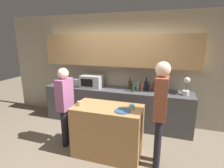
{
  "coord_description": "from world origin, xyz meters",
  "views": [
    {
      "loc": [
        1.17,
        -2.54,
        2.06
      ],
      "look_at": [
        0.23,
        0.41,
        1.28
      ],
      "focal_mm": 28.0,
      "sensor_mm": 36.0,
      "label": 1
    }
  ],
  "objects_px": {
    "bottle_5": "(149,88)",
    "person_left": "(65,101)",
    "potted_plant": "(186,86)",
    "microwave": "(92,81)",
    "cup_0": "(79,103)",
    "bottle_6": "(154,87)",
    "bottle_2": "(138,86)",
    "bottle_0": "(130,85)",
    "person_center": "(160,106)",
    "cup_1": "(132,107)",
    "bottle_1": "(133,87)",
    "plate_on_island": "(123,111)",
    "bottle_4": "(146,86)",
    "bottle_3": "(141,87)",
    "toaster": "(77,82)"
  },
  "relations": [
    {
      "from": "microwave",
      "to": "cup_0",
      "type": "bearing_deg",
      "value": -75.13
    },
    {
      "from": "bottle_4",
      "to": "bottle_5",
      "type": "bearing_deg",
      "value": -25.79
    },
    {
      "from": "bottle_0",
      "to": "bottle_6",
      "type": "relative_size",
      "value": 1.05
    },
    {
      "from": "bottle_1",
      "to": "cup_0",
      "type": "distance_m",
      "value": 1.43
    },
    {
      "from": "potted_plant",
      "to": "bottle_2",
      "type": "bearing_deg",
      "value": 175.09
    },
    {
      "from": "potted_plant",
      "to": "cup_0",
      "type": "bearing_deg",
      "value": -144.57
    },
    {
      "from": "bottle_0",
      "to": "person_center",
      "type": "bearing_deg",
      "value": -59.96
    },
    {
      "from": "bottle_6",
      "to": "cup_0",
      "type": "relative_size",
      "value": 3.35
    },
    {
      "from": "bottle_4",
      "to": "person_left",
      "type": "relative_size",
      "value": 0.2
    },
    {
      "from": "potted_plant",
      "to": "person_left",
      "type": "distance_m",
      "value": 2.54
    },
    {
      "from": "bottle_5",
      "to": "bottle_6",
      "type": "distance_m",
      "value": 0.1
    },
    {
      "from": "bottle_1",
      "to": "cup_1",
      "type": "distance_m",
      "value": 1.11
    },
    {
      "from": "person_center",
      "to": "microwave",
      "type": "bearing_deg",
      "value": 55.67
    },
    {
      "from": "bottle_3",
      "to": "plate_on_island",
      "type": "distance_m",
      "value": 1.33
    },
    {
      "from": "bottle_5",
      "to": "person_center",
      "type": "height_order",
      "value": "person_center"
    },
    {
      "from": "microwave",
      "to": "cup_1",
      "type": "bearing_deg",
      "value": -42.9
    },
    {
      "from": "bottle_4",
      "to": "cup_0",
      "type": "height_order",
      "value": "bottle_4"
    },
    {
      "from": "bottle_1",
      "to": "bottle_4",
      "type": "distance_m",
      "value": 0.31
    },
    {
      "from": "bottle_2",
      "to": "bottle_5",
      "type": "bearing_deg",
      "value": -15.87
    },
    {
      "from": "bottle_5",
      "to": "person_left",
      "type": "distance_m",
      "value": 1.89
    },
    {
      "from": "potted_plant",
      "to": "bottle_1",
      "type": "xyz_separation_m",
      "value": [
        -1.14,
        -0.08,
        -0.09
      ]
    },
    {
      "from": "microwave",
      "to": "toaster",
      "type": "relative_size",
      "value": 2.0
    },
    {
      "from": "bottle_0",
      "to": "cup_0",
      "type": "xyz_separation_m",
      "value": [
        -0.61,
        -1.42,
        -0.04
      ]
    },
    {
      "from": "cup_1",
      "to": "person_center",
      "type": "distance_m",
      "value": 0.47
    },
    {
      "from": "bottle_2",
      "to": "bottle_3",
      "type": "xyz_separation_m",
      "value": [
        0.07,
        -0.1,
        0.01
      ]
    },
    {
      "from": "bottle_6",
      "to": "microwave",
      "type": "bearing_deg",
      "value": -178.39
    },
    {
      "from": "toaster",
      "to": "bottle_1",
      "type": "relative_size",
      "value": 0.93
    },
    {
      "from": "bottle_0",
      "to": "bottle_4",
      "type": "xyz_separation_m",
      "value": [
        0.39,
        -0.05,
        0.01
      ]
    },
    {
      "from": "potted_plant",
      "to": "bottle_1",
      "type": "relative_size",
      "value": 1.42
    },
    {
      "from": "bottle_0",
      "to": "person_center",
      "type": "xyz_separation_m",
      "value": [
        0.77,
        -1.34,
        0.04
      ]
    },
    {
      "from": "bottle_2",
      "to": "bottle_0",
      "type": "bearing_deg",
      "value": 176.01
    },
    {
      "from": "microwave",
      "to": "bottle_1",
      "type": "height_order",
      "value": "microwave"
    },
    {
      "from": "plate_on_island",
      "to": "cup_1",
      "type": "relative_size",
      "value": 3.15
    },
    {
      "from": "bottle_4",
      "to": "bottle_5",
      "type": "xyz_separation_m",
      "value": [
        0.09,
        -0.04,
        -0.03
      ]
    },
    {
      "from": "microwave",
      "to": "person_center",
      "type": "bearing_deg",
      "value": -35.5
    },
    {
      "from": "bottle_2",
      "to": "plate_on_island",
      "type": "relative_size",
      "value": 0.87
    },
    {
      "from": "potted_plant",
      "to": "toaster",
      "type": "bearing_deg",
      "value": 180.0
    },
    {
      "from": "potted_plant",
      "to": "bottle_4",
      "type": "xyz_separation_m",
      "value": [
        -0.86,
        0.05,
        -0.08
      ]
    },
    {
      "from": "bottle_3",
      "to": "bottle_5",
      "type": "relative_size",
      "value": 1.08
    },
    {
      "from": "bottle_0",
      "to": "cup_1",
      "type": "distance_m",
      "value": 1.32
    },
    {
      "from": "potted_plant",
      "to": "bottle_5",
      "type": "bearing_deg",
      "value": 179.08
    },
    {
      "from": "bottle_1",
      "to": "bottle_2",
      "type": "xyz_separation_m",
      "value": [
        0.1,
        0.17,
        -0.02
      ]
    },
    {
      "from": "bottle_2",
      "to": "cup_0",
      "type": "bearing_deg",
      "value": -119.9
    },
    {
      "from": "bottle_3",
      "to": "bottle_4",
      "type": "xyz_separation_m",
      "value": [
        0.11,
        0.07,
        0.02
      ]
    },
    {
      "from": "microwave",
      "to": "bottle_6",
      "type": "relative_size",
      "value": 1.92
    },
    {
      "from": "bottle_5",
      "to": "cup_1",
      "type": "bearing_deg",
      "value": -97.93
    },
    {
      "from": "person_left",
      "to": "bottle_0",
      "type": "bearing_deg",
      "value": 144.86
    },
    {
      "from": "bottle_1",
      "to": "bottle_5",
      "type": "distance_m",
      "value": 0.38
    },
    {
      "from": "bottle_2",
      "to": "bottle_6",
      "type": "bearing_deg",
      "value": -7.55
    },
    {
      "from": "plate_on_island",
      "to": "cup_1",
      "type": "distance_m",
      "value": 0.2
    }
  ]
}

